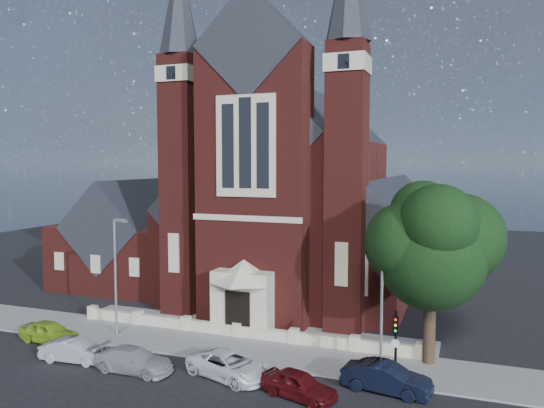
{
  "coord_description": "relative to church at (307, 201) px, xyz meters",
  "views": [
    {
      "loc": [
        14.37,
        -25.67,
        11.87
      ],
      "look_at": [
        0.44,
        12.0,
        8.72
      ],
      "focal_mm": 35.0,
      "sensor_mm": 36.0,
      "label": 1
    }
  ],
  "objects": [
    {
      "name": "street_tree",
      "position": [
        12.6,
        -17.23,
        -1.23
      ],
      "size": [
        6.4,
        6.6,
        10.7
      ],
      "color": "black",
      "rests_on": "ground"
    },
    {
      "name": "church",
      "position": [
        0.0,
        0.0,
        0.0
      ],
      "size": [
        20.01,
        34.9,
        29.2
      ],
      "color": "#551A16",
      "rests_on": "ground"
    },
    {
      "name": "forecourt_paving",
      "position": [
        0.0,
        -14.44,
        -8.19
      ],
      "size": [
        26.0,
        3.0,
        0.14
      ],
      "primitive_type": "cube",
      "color": "slate",
      "rests_on": "ground"
    },
    {
      "name": "traffic_signal",
      "position": [
        11.0,
        -20.52,
        -5.6
      ],
      "size": [
        0.28,
        0.42,
        4.0
      ],
      "color": "black",
      "rests_on": "ground"
    },
    {
      "name": "car_navy",
      "position": [
        10.7,
        -21.64,
        -7.43
      ],
      "size": [
        4.77,
        2.23,
        1.51
      ],
      "primitive_type": "imported",
      "rotation": [
        0.0,
        0.0,
        1.43
      ],
      "color": "black",
      "rests_on": "ground"
    },
    {
      "name": "car_lime_van",
      "position": [
        -11.29,
        -21.67,
        -7.47
      ],
      "size": [
        4.28,
        1.94,
        1.43
      ],
      "primitive_type": "imported",
      "rotation": [
        0.0,
        0.0,
        1.51
      ],
      "color": "#8CBB25",
      "rests_on": "ground"
    },
    {
      "name": "car_dark_red",
      "position": [
        6.65,
        -23.85,
        -7.49
      ],
      "size": [
        4.38,
        2.8,
        1.39
      ],
      "primitive_type": "imported",
      "rotation": [
        0.0,
        0.0,
        1.26
      ],
      "color": "#510E11",
      "rests_on": "ground"
    },
    {
      "name": "pavement_strip",
      "position": [
        0.0,
        -18.44,
        -8.19
      ],
      "size": [
        60.0,
        5.0,
        0.12
      ],
      "primitive_type": "cube",
      "color": "slate",
      "rests_on": "ground"
    },
    {
      "name": "car_white_suv",
      "position": [
        2.3,
        -22.78,
        -7.48
      ],
      "size": [
        5.59,
        3.85,
        1.42
      ],
      "primitive_type": "imported",
      "rotation": [
        0.0,
        0.0,
        1.25
      ],
      "color": "white",
      "rests_on": "ground"
    },
    {
      "name": "forecourt_wall",
      "position": [
        0.0,
        -16.44,
        -8.19
      ],
      "size": [
        24.0,
        0.4,
        0.9
      ],
      "primitive_type": "cube",
      "color": "#B0A68C",
      "rests_on": "ground"
    },
    {
      "name": "car_silver_a",
      "position": [
        -7.35,
        -23.81,
        -7.51
      ],
      "size": [
        4.26,
        1.88,
        1.36
      ],
      "primitive_type": "imported",
      "rotation": [
        0.0,
        0.0,
        1.68
      ],
      "color": "#999CA0",
      "rests_on": "ground"
    },
    {
      "name": "street_lamp_left",
      "position": [
        -7.91,
        -18.94,
        -3.59
      ],
      "size": [
        1.16,
        0.22,
        8.09
      ],
      "color": "gray",
      "rests_on": "ground"
    },
    {
      "name": "parish_hall",
      "position": [
        -16.0,
        -4.94,
        -4.17
      ],
      "size": [
        12.0,
        12.2,
        10.24
      ],
      "color": "#551A16",
      "rests_on": "ground"
    },
    {
      "name": "car_silver_b",
      "position": [
        -3.14,
        -23.9,
        -7.5
      ],
      "size": [
        4.74,
        2.02,
        1.36
      ],
      "primitive_type": "imported",
      "rotation": [
        0.0,
        0.0,
        1.55
      ],
      "color": "#A2A3A9",
      "rests_on": "ground"
    },
    {
      "name": "street_lamp_right",
      "position": [
        10.09,
        -18.94,
        -3.59
      ],
      "size": [
        1.16,
        0.22,
        8.09
      ],
      "color": "gray",
      "rests_on": "ground"
    },
    {
      "name": "ground",
      "position": [
        0.0,
        -7.94,
        -8.19
      ],
      "size": [
        120.0,
        120.0,
        0.0
      ],
      "primitive_type": "plane",
      "color": "black",
      "rests_on": "ground"
    }
  ]
}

